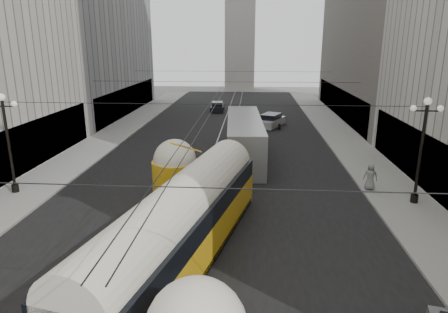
# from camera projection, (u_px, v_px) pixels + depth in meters

# --- Properties ---
(road) EXTENTS (20.00, 85.00, 0.02)m
(road) POSITION_uv_depth(u_px,v_px,m) (224.00, 143.00, 39.08)
(road) COLOR black
(road) RESTS_ON ground
(sidewalk_left) EXTENTS (4.00, 72.00, 0.15)m
(sidewalk_left) POSITION_uv_depth(u_px,v_px,m) (116.00, 133.00, 43.22)
(sidewalk_left) COLOR gray
(sidewalk_left) RESTS_ON ground
(sidewalk_right) EXTENTS (4.00, 72.00, 0.15)m
(sidewalk_right) POSITION_uv_depth(u_px,v_px,m) (341.00, 136.00, 41.61)
(sidewalk_right) COLOR gray
(sidewalk_right) RESTS_ON ground
(rail_left) EXTENTS (0.12, 85.00, 0.04)m
(rail_left) POSITION_uv_depth(u_px,v_px,m) (216.00, 143.00, 39.13)
(rail_left) COLOR gray
(rail_left) RESTS_ON ground
(rail_right) EXTENTS (0.12, 85.00, 0.04)m
(rail_right) POSITION_uv_depth(u_px,v_px,m) (232.00, 143.00, 39.03)
(rail_right) COLOR gray
(rail_right) RESTS_ON ground
(building_left_far) EXTENTS (12.60, 28.60, 28.60)m
(building_left_far) POSITION_uv_depth(u_px,v_px,m) (78.00, 4.00, 51.35)
(building_left_far) COLOR #999999
(building_left_far) RESTS_ON ground
(distant_tower) EXTENTS (6.00, 6.00, 31.36)m
(distant_tower) POSITION_uv_depth(u_px,v_px,m) (241.00, 14.00, 80.51)
(distant_tower) COLOR #B2AFA8
(distant_tower) RESTS_ON ground
(lamppost_left_mid) EXTENTS (1.86, 0.44, 6.37)m
(lamppost_left_mid) POSITION_uv_depth(u_px,v_px,m) (8.00, 138.00, 24.99)
(lamppost_left_mid) COLOR black
(lamppost_left_mid) RESTS_ON sidewalk_left
(lamppost_right_mid) EXTENTS (1.86, 0.44, 6.37)m
(lamppost_right_mid) POSITION_uv_depth(u_px,v_px,m) (422.00, 145.00, 23.29)
(lamppost_right_mid) COLOR black
(lamppost_right_mid) RESTS_ON sidewalk_right
(catenary) EXTENTS (25.00, 72.00, 0.23)m
(catenary) POSITION_uv_depth(u_px,v_px,m) (225.00, 84.00, 36.48)
(catenary) COLOR black
(catenary) RESTS_ON ground
(streetcar) EXTENTS (6.20, 17.58, 3.94)m
(streetcar) POSITION_uv_depth(u_px,v_px,m) (182.00, 223.00, 17.38)
(streetcar) COLOR gold
(streetcar) RESTS_ON ground
(city_bus) EXTENTS (3.48, 13.51, 3.40)m
(city_bus) POSITION_uv_depth(u_px,v_px,m) (244.00, 137.00, 33.68)
(city_bus) COLOR #929596
(city_bus) RESTS_ON ground
(sedan_white_far) EXTENTS (3.74, 5.24, 1.53)m
(sedan_white_far) POSITION_uv_depth(u_px,v_px,m) (271.00, 121.00, 46.62)
(sedan_white_far) COLOR silver
(sedan_white_far) RESTS_ON ground
(sedan_dark_far) EXTENTS (1.97, 4.30, 1.33)m
(sedan_dark_far) POSITION_uv_depth(u_px,v_px,m) (217.00, 107.00, 57.28)
(sedan_dark_far) COLOR black
(sedan_dark_far) RESTS_ON ground
(pedestrian_sidewalk_right) EXTENTS (0.97, 0.69, 1.83)m
(pedestrian_sidewalk_right) POSITION_uv_depth(u_px,v_px,m) (370.00, 176.00, 26.15)
(pedestrian_sidewalk_right) COLOR slate
(pedestrian_sidewalk_right) RESTS_ON sidewalk_right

